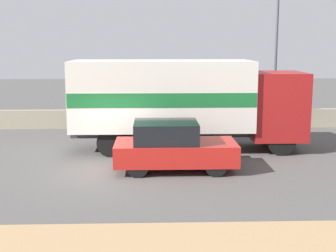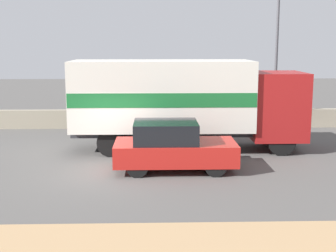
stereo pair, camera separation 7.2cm
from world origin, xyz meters
The scene contains 5 objects.
ground_plane centered at (0.00, 0.00, 0.00)m, with size 80.00×80.00×0.00m, color #514F4C.
stone_wall_backdrop centered at (0.00, 8.00, 0.46)m, with size 60.00×0.35×0.92m.
street_lamp centered at (7.05, 6.87, 3.95)m, with size 0.56×0.28×6.80m.
box_truck centered at (2.42, 3.06, 2.04)m, with size 9.03×2.60×3.53m.
car_hatchback centered at (1.92, 0.09, 0.81)m, with size 4.02×1.89×1.64m.
Camera 2 is at (1.33, -15.06, 4.22)m, focal length 50.00 mm.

